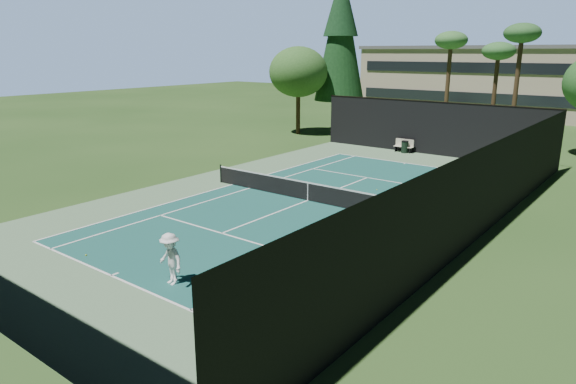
# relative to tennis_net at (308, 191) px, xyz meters

# --- Properties ---
(ground) EXTENTS (160.00, 160.00, 0.00)m
(ground) POSITION_rel_tennis_net_xyz_m (0.00, 0.00, -0.56)
(ground) COLOR #28491B
(ground) RESTS_ON ground
(apron_slab) EXTENTS (18.00, 32.00, 0.01)m
(apron_slab) POSITION_rel_tennis_net_xyz_m (0.00, 0.00, -0.55)
(apron_slab) COLOR #5C815A
(apron_slab) RESTS_ON ground
(court_surface) EXTENTS (10.97, 23.77, 0.01)m
(court_surface) POSITION_rel_tennis_net_xyz_m (0.00, 0.00, -0.55)
(court_surface) COLOR #1A554D
(court_surface) RESTS_ON ground
(court_lines) EXTENTS (11.07, 23.87, 0.01)m
(court_lines) POSITION_rel_tennis_net_xyz_m (0.00, 0.00, -0.54)
(court_lines) COLOR white
(court_lines) RESTS_ON ground
(tennis_net) EXTENTS (12.90, 0.10, 1.10)m
(tennis_net) POSITION_rel_tennis_net_xyz_m (0.00, 0.00, 0.00)
(tennis_net) COLOR black
(tennis_net) RESTS_ON ground
(fence) EXTENTS (18.04, 32.05, 4.03)m
(fence) POSITION_rel_tennis_net_xyz_m (0.00, 0.06, 1.45)
(fence) COLOR black
(fence) RESTS_ON ground
(player) EXTENTS (1.26, 0.85, 1.81)m
(player) POSITION_rel_tennis_net_xyz_m (2.18, -10.98, 0.35)
(player) COLOR white
(player) RESTS_ON ground
(tennis_ball_a) EXTENTS (0.08, 0.08, 0.08)m
(tennis_ball_a) POSITION_rel_tennis_net_xyz_m (-2.35, -11.40, -0.52)
(tennis_ball_a) COLOR #B4CB2E
(tennis_ball_a) RESTS_ON ground
(tennis_ball_b) EXTENTS (0.07, 0.07, 0.07)m
(tennis_ball_b) POSITION_rel_tennis_net_xyz_m (-4.27, 2.59, -0.52)
(tennis_ball_b) COLOR gold
(tennis_ball_b) RESTS_ON ground
(tennis_ball_c) EXTENTS (0.06, 0.06, 0.06)m
(tennis_ball_c) POSITION_rel_tennis_net_xyz_m (1.89, 4.10, -0.53)
(tennis_ball_c) COLOR #BDDA31
(tennis_ball_c) RESTS_ON ground
(tennis_ball_d) EXTENTS (0.06, 0.06, 0.06)m
(tennis_ball_d) POSITION_rel_tennis_net_xyz_m (-3.78, 2.02, -0.53)
(tennis_ball_d) COLOR #CEEA35
(tennis_ball_d) RESTS_ON ground
(park_bench) EXTENTS (1.50, 0.45, 1.02)m
(park_bench) POSITION_rel_tennis_net_xyz_m (-1.92, 15.61, -0.01)
(park_bench) COLOR beige
(park_bench) RESTS_ON ground
(trash_bin) EXTENTS (0.56, 0.56, 0.95)m
(trash_bin) POSITION_rel_tennis_net_xyz_m (-1.74, 15.36, -0.08)
(trash_bin) COLOR black
(trash_bin) RESTS_ON ground
(pine_tree) EXTENTS (4.80, 4.80, 15.00)m
(pine_tree) POSITION_rel_tennis_net_xyz_m (-12.00, 22.00, 9.00)
(pine_tree) COLOR #4A2E1F
(pine_tree) RESTS_ON ground
(palm_a) EXTENTS (2.80, 2.80, 9.32)m
(palm_a) POSITION_rel_tennis_net_xyz_m (-2.00, 24.00, 7.63)
(palm_a) COLOR #47331E
(palm_a) RESTS_ON ground
(palm_b) EXTENTS (2.80, 2.80, 8.42)m
(palm_b) POSITION_rel_tennis_net_xyz_m (1.50, 26.00, 6.80)
(palm_b) COLOR #402D1B
(palm_b) RESTS_ON ground
(palm_c) EXTENTS (2.80, 2.80, 9.77)m
(palm_c) POSITION_rel_tennis_net_xyz_m (4.00, 23.00, 8.05)
(palm_c) COLOR #44311D
(palm_c) RESTS_ON ground
(decid_tree_c) EXTENTS (5.44, 5.44, 8.09)m
(decid_tree_c) POSITION_rel_tennis_net_xyz_m (-14.00, 18.00, 5.21)
(decid_tree_c) COLOR #4E3521
(decid_tree_c) RESTS_ON ground
(campus_building) EXTENTS (40.50, 12.50, 8.30)m
(campus_building) POSITION_rel_tennis_net_xyz_m (0.00, 45.98, 3.65)
(campus_building) COLOR #B5A48C
(campus_building) RESTS_ON ground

